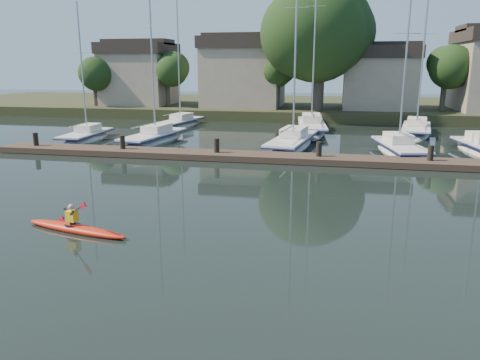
% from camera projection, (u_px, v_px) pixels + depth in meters
% --- Properties ---
extents(ground, '(160.00, 160.00, 0.00)m').
position_uv_depth(ground, '(199.00, 253.00, 14.01)').
color(ground, black).
rests_on(ground, ground).
extents(kayak, '(4.17, 1.45, 1.33)m').
position_uv_depth(kayak, '(75.00, 227.00, 15.74)').
color(kayak, red).
rests_on(kayak, ground).
extents(dock, '(34.00, 2.00, 1.80)m').
position_uv_depth(dock, '(267.00, 157.00, 27.27)').
color(dock, '#4B372A').
rests_on(dock, ground).
extents(sailboat_0, '(2.16, 6.95, 10.93)m').
position_uv_depth(sailboat_0, '(87.00, 142.00, 34.82)').
color(sailboat_0, silver).
rests_on(sailboat_0, ground).
extents(sailboat_1, '(3.24, 8.61, 13.74)m').
position_uv_depth(sailboat_1, '(154.00, 144.00, 33.99)').
color(sailboat_1, silver).
rests_on(sailboat_1, ground).
extents(sailboat_2, '(3.44, 9.55, 15.47)m').
position_uv_depth(sailboat_2, '(292.00, 149.00, 31.92)').
color(sailboat_2, silver).
rests_on(sailboat_2, ground).
extents(sailboat_3, '(3.48, 8.08, 12.64)m').
position_uv_depth(sailboat_3, '(399.00, 156.00, 29.69)').
color(sailboat_3, silver).
rests_on(sailboat_3, ground).
extents(sailboat_5, '(3.25, 8.43, 13.62)m').
position_uv_depth(sailboat_5, '(179.00, 128.00, 42.38)').
color(sailboat_5, silver).
rests_on(sailboat_5, ground).
extents(sailboat_6, '(3.26, 10.96, 17.16)m').
position_uv_depth(sailboat_6, '(311.00, 132.00, 39.85)').
color(sailboat_6, silver).
rests_on(sailboat_6, ground).
extents(sailboat_7, '(3.57, 8.60, 13.47)m').
position_uv_depth(sailboat_7, '(416.00, 136.00, 37.66)').
color(sailboat_7, silver).
rests_on(sailboat_7, ground).
extents(shore, '(90.00, 25.25, 12.75)m').
position_uv_depth(shore, '(316.00, 85.00, 51.22)').
color(shore, '#2B381C').
rests_on(shore, ground).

